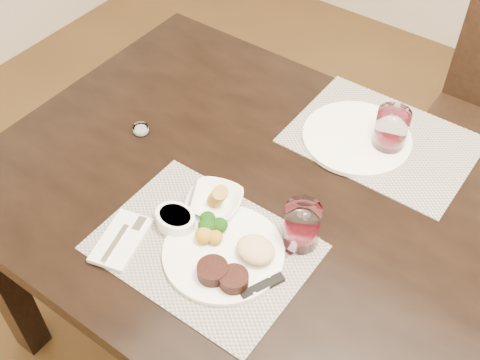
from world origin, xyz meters
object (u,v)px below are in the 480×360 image
Objects in this scene: steak_knife at (270,278)px; cracker_bowl at (215,201)px; dinner_plate at (227,254)px; wine_glass_near at (302,227)px; far_plate at (357,137)px.

steak_knife is 0.24m from cracker_bowl.
dinner_plate is at bearing -151.85° from steak_knife.
cracker_bowl is (-0.11, 0.10, 0.00)m from dinner_plate.
dinner_plate is 2.44× the size of wine_glass_near.
dinner_plate is 0.15m from cracker_bowl.
cracker_bowl reaches higher than dinner_plate.
wine_glass_near reaches higher than far_plate.
steak_knife is at bearing -9.13° from dinner_plate.
steak_knife is at bearing -23.53° from cracker_bowl.
wine_glass_near reaches higher than steak_knife.
far_plate is (-0.06, 0.49, 0.00)m from steak_knife.
wine_glass_near is (0.22, 0.03, 0.03)m from cracker_bowl.
cracker_bowl is 0.22m from wine_glass_near.
cracker_bowl is at bearing -172.16° from wine_glass_near.
cracker_bowl is (-0.22, 0.10, 0.01)m from steak_knife.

